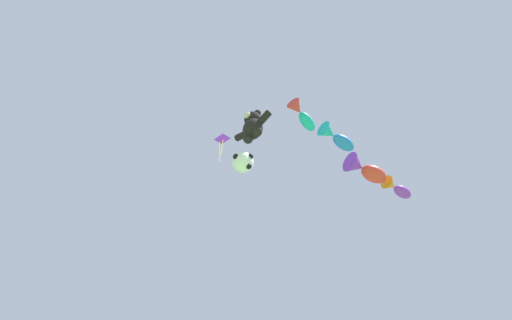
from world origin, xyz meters
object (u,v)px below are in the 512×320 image
at_px(teddy_bear_kite, 253,126).
at_px(fish_kite_cobalt, 336,137).
at_px(fish_kite_teal, 302,115).
at_px(diamond_kite, 222,141).
at_px(soccer_ball_kite, 243,162).
at_px(fish_kite_crimson, 365,170).
at_px(fish_kite_violet, 397,188).

xyz_separation_m(teddy_bear_kite, fish_kite_cobalt, (1.80, 3.94, 2.08)).
bearing_deg(teddy_bear_kite, fish_kite_cobalt, 65.41).
distance_m(fish_kite_teal, diamond_kite, 4.62).
xyz_separation_m(soccer_ball_kite, fish_kite_teal, (1.98, 1.58, 3.57)).
xyz_separation_m(teddy_bear_kite, diamond_kite, (-2.92, 0.80, 3.10)).
bearing_deg(diamond_kite, fish_kite_crimson, 53.06).
bearing_deg(soccer_ball_kite, fish_kite_teal, 38.61).
distance_m(teddy_bear_kite, fish_kite_teal, 2.81).
height_order(fish_kite_teal, diamond_kite, diamond_kite).
height_order(soccer_ball_kite, fish_kite_crimson, fish_kite_crimson).
relative_size(fish_kite_cobalt, fish_kite_violet, 1.06).
bearing_deg(fish_kite_teal, fish_kite_crimson, 86.48).
distance_m(soccer_ball_kite, diamond_kite, 5.50).
bearing_deg(fish_kite_teal, soccer_ball_kite, -141.39).
bearing_deg(fish_kite_cobalt, fish_kite_crimson, 91.62).
height_order(fish_kite_cobalt, diamond_kite, diamond_kite).
bearing_deg(fish_kite_cobalt, fish_kite_violet, 84.22).
xyz_separation_m(fish_kite_teal, diamond_kite, (-4.31, -0.93, 1.37)).
xyz_separation_m(teddy_bear_kite, soccer_ball_kite, (-0.58, 0.15, -1.84)).
bearing_deg(soccer_ball_kite, teddy_bear_kite, -14.19).
relative_size(fish_kite_cobalt, fish_kite_crimson, 0.79).
height_order(soccer_ball_kite, fish_kite_cobalt, fish_kite_cobalt).
bearing_deg(teddy_bear_kite, fish_kite_teal, 51.10).
height_order(fish_kite_teal, fish_kite_crimson, fish_kite_crimson).
relative_size(fish_kite_crimson, diamond_kite, 1.12).
bearing_deg(fish_kite_crimson, fish_kite_cobalt, -88.38).
height_order(fish_kite_crimson, fish_kite_violet, fish_kite_crimson).
bearing_deg(diamond_kite, soccer_ball_kite, -15.67).
bearing_deg(teddy_bear_kite, soccer_ball_kite, 165.81).
height_order(teddy_bear_kite, fish_kite_teal, fish_kite_teal).
xyz_separation_m(soccer_ball_kite, fish_kite_crimson, (2.30, 6.81, 4.52)).
bearing_deg(fish_kite_cobalt, soccer_ball_kite, -122.20).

